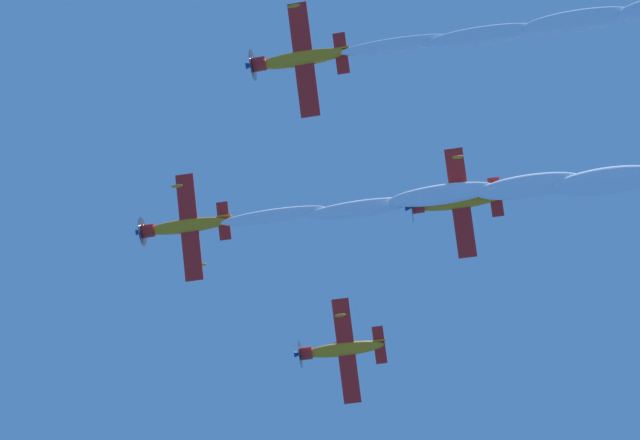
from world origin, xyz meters
name	(u,v)px	position (x,y,z in m)	size (l,w,h in m)	color
airplane_lead	(184,226)	(4.76, 4.98, 64.79)	(7.46, 7.36, 3.71)	orange
airplane_left_wingman	(298,59)	(-10.00, 0.08, 63.09)	(7.62, 7.42, 3.65)	orange
airplane_right_wingman	(341,349)	(11.07, -9.43, 64.46)	(7.53, 7.38, 3.58)	orange
airplane_slot_tail	(454,202)	(-3.00, -14.11, 64.11)	(7.72, 7.38, 3.24)	orange
smoke_trail_lead	(551,185)	(-6.39, -20.38, 63.35)	(17.16, 36.61, 3.41)	white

